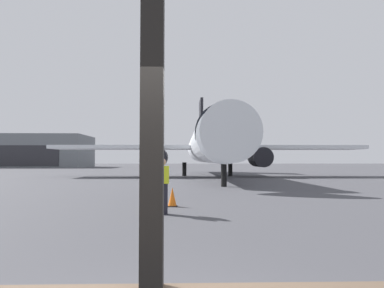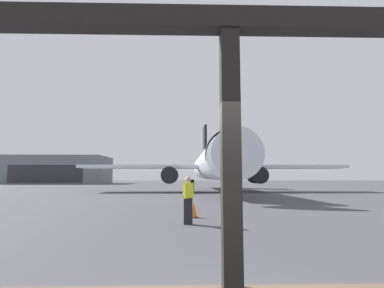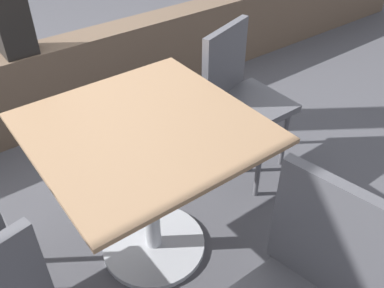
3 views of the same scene
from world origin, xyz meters
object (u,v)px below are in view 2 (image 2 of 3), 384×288
object	(u,v)px
ground_crew_worker	(188,199)
distant_hangar	(58,170)
airplane	(213,164)
traffic_cone	(194,210)

from	to	relation	value
ground_crew_worker	distant_hangar	bearing A→B (deg)	115.88
airplane	ground_crew_worker	size ratio (longest dim) A/B	18.72
distant_hangar	traffic_cone	bearing A→B (deg)	-63.36
airplane	traffic_cone	bearing A→B (deg)	-97.75
airplane	ground_crew_worker	bearing A→B (deg)	-97.78
airplane	distant_hangar	size ratio (longest dim) A/B	1.27
traffic_cone	distant_hangar	distance (m)	75.74
airplane	distant_hangar	distance (m)	58.78
traffic_cone	distant_hangar	bearing A→B (deg)	116.64
airplane	ground_crew_worker	xyz separation A→B (m)	(-3.24, -23.69, -2.31)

